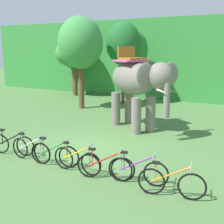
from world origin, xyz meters
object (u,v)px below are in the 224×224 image
Objects in this scene: tree_center_right at (80,43)px; bike_white at (31,150)px; tree_far_left at (131,50)px; bike_green at (54,154)px; tree_far_right at (73,50)px; tree_center_left at (74,54)px; bike_yellow at (77,160)px; bike_orange at (171,183)px; bike_purple at (138,171)px; elephant at (137,82)px; bike_red at (105,166)px; tree_left at (123,44)px; bike_black at (12,144)px.

bike_white is at bearing -65.60° from tree_center_right.
bike_green is (2.96, -11.62, -3.18)m from tree_far_left.
bike_green is at bearing -55.61° from tree_far_right.
tree_center_left is at bearing 174.97° from tree_far_left.
tree_far_left is (5.14, -0.45, 0.28)m from tree_center_left.
bike_white and bike_yellow have the same top height.
tree_center_right is 3.32× the size of bike_orange.
bike_purple is 1.00× the size of bike_orange.
bike_orange is at bearing -59.83° from tree_far_left.
tree_far_right is 15.60m from bike_white.
tree_far_right is 3.00× the size of bike_yellow.
tree_far_left is at bearing -12.93° from tree_far_right.
bike_red is (1.48, -5.27, -1.82)m from elephant.
tree_center_right is at bearing 128.96° from bike_red.
tree_far_left is 2.90× the size of bike_white.
elephant is 2.39× the size of bike_purple.
bike_yellow is at bearing -55.58° from tree_center_right.
bike_green is 1.93m from bike_red.
tree_far_left is 12.41m from bike_green.
tree_left is 6.75m from elephant.
elephant is at bearing 74.99° from bike_white.
bike_orange is at bearing -2.19° from bike_green.
bike_red is at bearing -1.95° from bike_green.
tree_center_left is 16.01m from bike_red.
tree_far_right is 16.63m from bike_yellow.
tree_far_left is at bearing 108.36° from bike_yellow.
tree_far_right is 1.24m from tree_center_left.
bike_black and bike_white have the same top height.
tree_left is at bearing 96.07° from bike_black.
tree_left is at bearing 58.92° from tree_center_right.
tree_center_left is 13.81m from bike_black.
bike_purple is at bearing -64.74° from elephant.
bike_white is at bearing 179.97° from bike_red.
tree_center_left is 0.79× the size of tree_center_right.
bike_black is 5.83m from bike_orange.
tree_left is at bearing -21.70° from tree_far_right.
tree_center_right is 3.04m from tree_left.
tree_center_left is 16.46m from bike_purple.
tree_far_right reaches higher than bike_purple.
bike_orange is at bearing -57.30° from elephant.
bike_black is at bearing -85.01° from tree_far_left.
bike_green is (1.95, -0.05, 0.00)m from bike_black.
bike_purple is (3.81, 0.18, 0.00)m from bike_white.
tree_center_left is 17.36m from bike_orange.
tree_far_right is 3.04× the size of bike_orange.
bike_white is at bearing 179.00° from bike_orange.
elephant is at bearing -62.05° from tree_far_left.
tree_center_left is 2.61× the size of bike_green.
tree_center_right is 3.96m from tree_far_left.
tree_center_left reaches higher than bike_orange.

